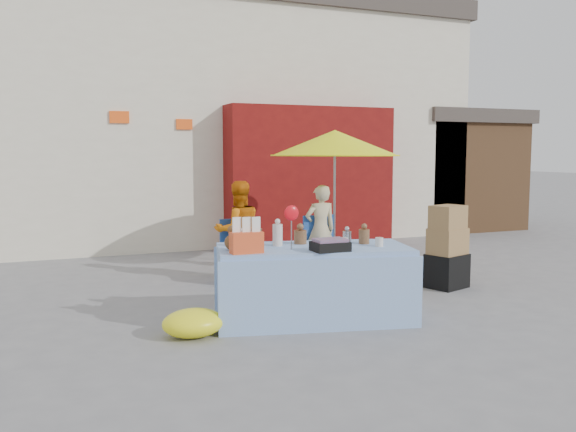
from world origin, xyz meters
name	(u,v)px	position (x,y,z in m)	size (l,w,h in m)	color
ground	(287,311)	(0.00, 0.00, 0.00)	(80.00, 80.00, 0.00)	slate
backdrop	(180,92)	(0.52, 7.52, 3.10)	(14.00, 8.00, 7.80)	silver
market_table	(313,282)	(0.12, -0.42, 0.40)	(2.20, 1.40, 1.23)	#8CB7E1
chair_left	(242,264)	(0.01, 1.66, 0.26)	(0.48, 0.47, 0.85)	#204896
chair_right	(324,257)	(1.26, 1.66, 0.26)	(0.48, 0.47, 0.85)	#204896
vendor_orange	(238,231)	(0.01, 1.80, 0.69)	(0.67, 0.52, 1.38)	orange
vendor_beige	(320,229)	(1.26, 1.80, 0.65)	(0.47, 0.31, 1.29)	beige
umbrella	(335,144)	(1.56, 1.95, 1.89)	(1.90, 1.90, 2.09)	gray
box_stack	(447,250)	(2.38, 0.31, 0.50)	(0.59, 0.53, 1.08)	black
tarp_bundle	(193,323)	(-1.19, -0.53, 0.14)	(0.60, 0.48, 0.27)	#FCF91A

